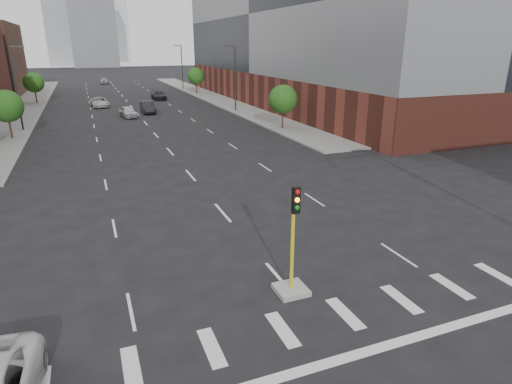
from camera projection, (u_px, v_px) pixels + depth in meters
sidewalk_left_far at (30, 104)px, 68.71m from camera, size 5.00×92.00×0.15m
sidewalk_right_far at (210, 96)px, 79.11m from camera, size 5.00×92.00×0.15m
building_right_main at (319, 32)px, 68.26m from camera, size 24.00×70.00×22.00m
tower_mid at (91, 12)px, 177.50m from camera, size 18.00×18.00×44.00m
median_traffic_signal at (292, 270)px, 16.45m from camera, size 1.20×1.20×4.40m
streetlight_right_a at (234, 76)px, 60.24m from camera, size 1.60×0.22×9.07m
streetlight_right_b at (182, 65)px, 91.01m from camera, size 1.60×0.22×9.07m
streetlight_left at (16, 85)px, 46.55m from camera, size 1.60×0.22×9.07m
tree_left_near at (6, 106)px, 42.48m from camera, size 3.20×3.20×4.85m
tree_left_far at (34, 82)px, 68.85m from camera, size 3.20×3.20×4.85m
tree_right_near at (283, 99)px, 47.79m from camera, size 3.20×3.20×4.85m
tree_right_far at (196, 76)px, 82.95m from camera, size 3.20×3.20×4.85m
car_near_left at (128, 112)px, 56.67m from camera, size 2.39×4.56×1.48m
car_mid_right at (148, 107)px, 60.36m from camera, size 1.72×4.91×1.62m
car_far_left at (100, 102)px, 66.21m from camera, size 2.89×5.41×1.45m
car_deep_right at (159, 95)px, 75.23m from camera, size 2.15×5.19×1.50m
car_distant at (104, 81)px, 105.13m from camera, size 2.14×4.56×1.51m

